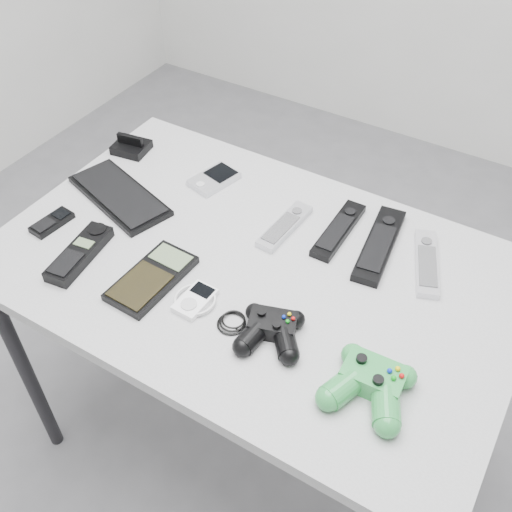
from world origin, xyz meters
The scene contains 15 objects.
floor centered at (0.00, 0.00, 0.00)m, with size 3.50×3.50×0.00m, color slate.
desk centered at (-0.06, -0.04, 0.67)m, with size 1.10×0.71×0.74m.
pda_keyboard centered at (-0.45, -0.01, 0.75)m, with size 0.28×0.12×0.02m, color black.
dock_bracket centered at (-0.55, 0.15, 0.76)m, with size 0.09×0.08×0.05m, color black.
pda centered at (-0.29, 0.16, 0.75)m, with size 0.08×0.12×0.02m, color #BBBCC3.
remote_silver_a centered at (-0.06, 0.09, 0.75)m, with size 0.04×0.17×0.02m, color #BBBCC3.
remote_black_a centered at (0.05, 0.14, 0.75)m, with size 0.05×0.20×0.02m, color black.
remote_black_b centered at (0.15, 0.14, 0.75)m, with size 0.06×0.24×0.02m, color black.
remote_silver_b centered at (0.26, 0.15, 0.75)m, with size 0.04×0.19×0.02m, color silver.
mobile_phone centered at (-0.51, -0.17, 0.75)m, with size 0.04×0.10×0.02m, color black.
cordless_handset centered at (-0.38, -0.22, 0.75)m, with size 0.06×0.18×0.03m, color black.
calculator centered at (-0.21, -0.19, 0.75)m, with size 0.10×0.19×0.02m, color black.
mp3_player centered at (-0.10, -0.19, 0.75)m, with size 0.08×0.09×0.02m, color white.
controller_black centered at (0.07, -0.19, 0.76)m, with size 0.21×0.13×0.04m, color black, non-canonical shape.
controller_green centered at (0.28, -0.20, 0.76)m, with size 0.15×0.16×0.05m, color #238139, non-canonical shape.
Camera 1 is at (0.41, -0.81, 1.64)m, focal length 42.00 mm.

